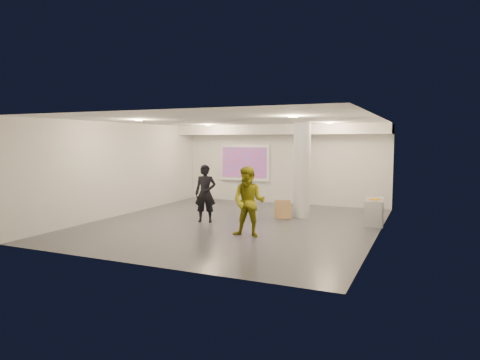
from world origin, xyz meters
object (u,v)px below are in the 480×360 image
at_px(column, 302,170).
at_px(credenza, 374,211).
at_px(woman, 205,193).
at_px(projection_screen, 245,163).
at_px(man, 249,202).

bearing_deg(column, credenza, -3.43).
bearing_deg(woman, projection_screen, 79.32).
distance_m(projection_screen, woman, 4.64).
bearing_deg(credenza, woman, -164.56).
bearing_deg(credenza, projection_screen, 147.01).
distance_m(projection_screen, man, 6.43).
bearing_deg(column, projection_screen, 139.44).
relative_size(credenza, woman, 0.73).
relative_size(woman, man, 0.96).
bearing_deg(column, woman, -141.87).
xyz_separation_m(woman, man, (1.94, -1.29, 0.03)).
height_order(projection_screen, woman, projection_screen).
bearing_deg(man, credenza, 44.24).
bearing_deg(projection_screen, woman, -81.33).
bearing_deg(projection_screen, column, -40.56).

